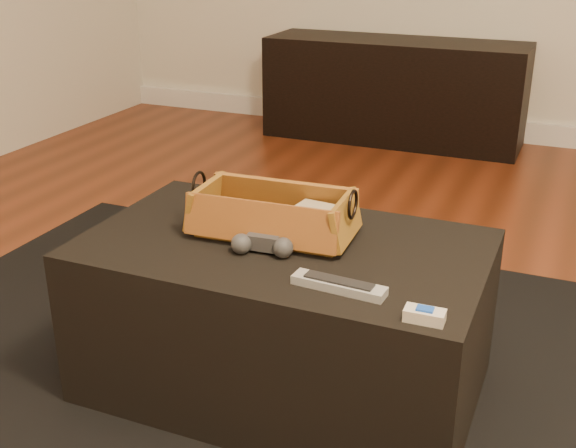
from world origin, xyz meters
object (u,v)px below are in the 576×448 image
at_px(tv_remote, 263,226).
at_px(wicker_basket, 273,216).
at_px(silver_remote, 339,285).
at_px(ottoman, 284,316).
at_px(media_cabinet, 394,91).
at_px(game_controller, 263,244).
at_px(cream_gadget, 425,315).

distance_m(tv_remote, wicker_basket, 0.03).
relative_size(tv_remote, wicker_basket, 0.51).
bearing_deg(silver_remote, tv_remote, 143.16).
relative_size(tv_remote, silver_remote, 1.03).
bearing_deg(tv_remote, silver_remote, -45.81).
distance_m(ottoman, wicker_basket, 0.27).
bearing_deg(media_cabinet, game_controller, -81.84).
xyz_separation_m(tv_remote, wicker_basket, (0.02, 0.02, 0.02)).
bearing_deg(tv_remote, media_cabinet, 88.49).
bearing_deg(silver_remote, wicker_basket, 138.87).
xyz_separation_m(game_controller, cream_gadget, (0.43, -0.17, -0.01)).
bearing_deg(media_cabinet, tv_remote, -82.53).
height_order(tv_remote, wicker_basket, wicker_basket).
bearing_deg(cream_gadget, ottoman, 149.06).
relative_size(ottoman, game_controller, 6.26).
distance_m(media_cabinet, silver_remote, 2.77).
relative_size(wicker_basket, silver_remote, 2.00).
relative_size(tv_remote, cream_gadget, 2.66).
height_order(ottoman, cream_gadget, cream_gadget).
bearing_deg(cream_gadget, game_controller, 158.79).
bearing_deg(silver_remote, cream_gadget, -16.71).
bearing_deg(media_cabinet, cream_gadget, -73.76).
distance_m(tv_remote, game_controller, 0.11).
xyz_separation_m(media_cabinet, wicker_basket, (0.35, -2.48, 0.19)).
bearing_deg(cream_gadget, silver_remote, 163.29).
height_order(wicker_basket, silver_remote, wicker_basket).
distance_m(media_cabinet, ottoman, 2.54).
xyz_separation_m(tv_remote, cream_gadget, (0.48, -0.27, -0.01)).
relative_size(media_cabinet, cream_gadget, 17.69).
relative_size(media_cabinet, ottoman, 1.46).
distance_m(media_cabinet, wicker_basket, 2.51).
distance_m(ottoman, silver_remote, 0.36).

